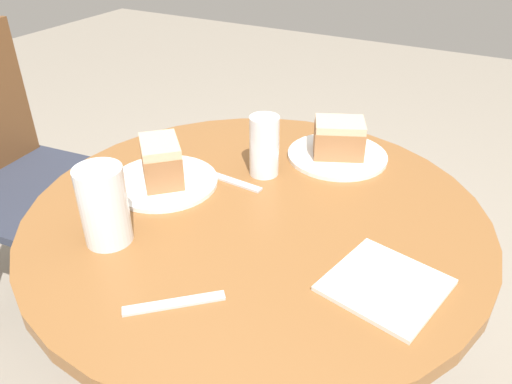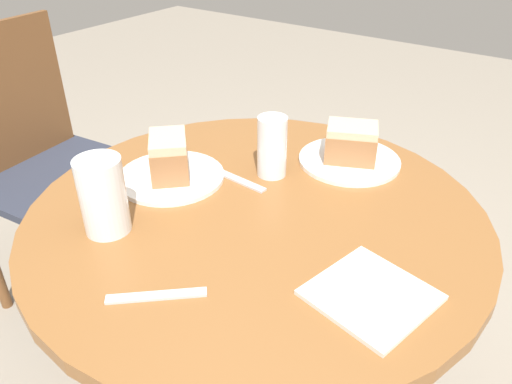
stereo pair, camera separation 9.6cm
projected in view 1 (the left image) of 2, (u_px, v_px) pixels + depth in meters
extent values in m
cylinder|color=brown|center=(256.00, 337.00, 1.17)|extent=(0.11, 0.11, 0.67)
cylinder|color=brown|center=(256.00, 215.00, 0.99)|extent=(0.90, 0.90, 0.03)
cylinder|color=brown|center=(68.00, 316.00, 1.41)|extent=(0.04, 0.04, 0.45)
cylinder|color=brown|center=(150.00, 235.00, 1.74)|extent=(0.04, 0.04, 0.45)
cylinder|color=brown|center=(53.00, 208.00, 1.88)|extent=(0.04, 0.04, 0.45)
cube|color=#2D3342|center=(44.00, 193.00, 1.52)|extent=(0.50, 0.52, 0.03)
cylinder|color=white|center=(164.00, 182.00, 1.06)|extent=(0.23, 0.23, 0.01)
cylinder|color=white|center=(337.00, 155.00, 1.17)|extent=(0.23, 0.23, 0.01)
cube|color=#9E6B42|center=(162.00, 165.00, 1.04)|extent=(0.13, 0.13, 0.07)
cube|color=beige|center=(159.00, 145.00, 1.02)|extent=(0.13, 0.13, 0.02)
cube|color=#9E6B42|center=(339.00, 141.00, 1.15)|extent=(0.13, 0.14, 0.07)
cube|color=beige|center=(340.00, 124.00, 1.13)|extent=(0.12, 0.14, 0.02)
cylinder|color=beige|center=(264.00, 154.00, 1.08)|extent=(0.06, 0.06, 0.09)
cylinder|color=white|center=(264.00, 146.00, 1.07)|extent=(0.06, 0.06, 0.13)
cylinder|color=silver|center=(106.00, 218.00, 0.88)|extent=(0.07, 0.07, 0.09)
cylinder|color=white|center=(104.00, 206.00, 0.86)|extent=(0.08, 0.08, 0.15)
cube|color=silver|center=(385.00, 285.00, 0.79)|extent=(0.20, 0.20, 0.01)
cube|color=silver|center=(229.00, 180.00, 1.08)|extent=(0.03, 0.16, 0.00)
cube|color=silver|center=(174.00, 303.00, 0.76)|extent=(0.12, 0.13, 0.00)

